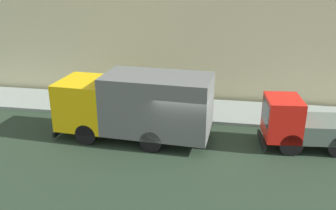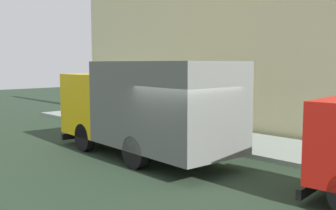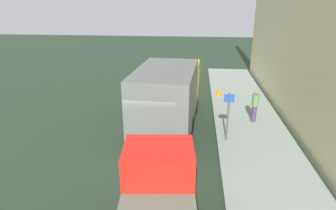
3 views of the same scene
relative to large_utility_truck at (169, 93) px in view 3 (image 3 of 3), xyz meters
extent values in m
plane|color=#223222|center=(-0.66, -2.37, -1.75)|extent=(80.00, 80.00, 0.00)
cube|color=gray|center=(4.08, -2.37, -1.68)|extent=(3.47, 30.00, 0.15)
cube|color=#E6B60C|center=(0.15, 2.54, -0.13)|extent=(2.70, 2.44, 2.24)
cube|color=black|center=(0.22, 3.67, 0.14)|extent=(2.15, 0.19, 1.26)
cube|color=#5C605C|center=(-0.06, -1.04, 0.10)|extent=(2.85, 5.02, 2.70)
cube|color=black|center=(0.22, 3.75, -1.48)|extent=(2.47, 0.27, 0.24)
cylinder|color=black|center=(-1.01, 2.15, -1.25)|extent=(0.36, 1.02, 1.00)
cylinder|color=black|center=(1.25, 2.02, -1.25)|extent=(0.36, 1.02, 1.00)
cylinder|color=black|center=(-1.19, -0.97, -1.25)|extent=(0.36, 1.02, 1.00)
cylinder|color=black|center=(1.07, -1.10, -1.25)|extent=(0.36, 1.02, 1.00)
cube|color=red|center=(0.35, -6.66, -0.33)|extent=(2.07, 1.69, 1.84)
cube|color=black|center=(0.28, -5.93, -0.11)|extent=(1.62, 0.22, 1.03)
cube|color=black|center=(0.27, -5.85, -1.47)|extent=(1.86, 0.30, 0.24)
cylinder|color=black|center=(-0.43, -7.04, -1.24)|extent=(0.40, 1.04, 1.02)
cylinder|color=black|center=(1.19, -6.88, -1.24)|extent=(0.40, 1.04, 1.02)
cylinder|color=#4A335A|center=(4.32, 0.62, -1.18)|extent=(0.35, 0.35, 0.84)
cylinder|color=#568348|center=(4.32, 0.62, -0.45)|extent=(0.47, 0.47, 0.62)
sphere|color=#936C51|center=(4.32, 0.62, -0.03)|extent=(0.22, 0.22, 0.22)
cone|color=orange|center=(2.79, 4.74, -1.31)|extent=(0.41, 0.41, 0.58)
cylinder|color=#4C5156|center=(2.74, -1.71, -0.49)|extent=(0.08, 0.08, 2.23)
cube|color=blue|center=(2.74, -1.69, 0.38)|extent=(0.44, 0.03, 0.36)
camera|label=1|loc=(-15.45, -4.31, 5.97)|focal=39.11mm
camera|label=2|loc=(-8.45, -10.06, 1.39)|focal=42.31mm
camera|label=3|loc=(1.32, -13.62, 4.37)|focal=31.07mm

